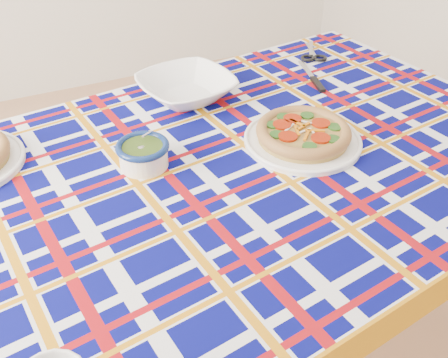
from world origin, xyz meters
name	(u,v)px	position (x,y,z in m)	size (l,w,h in m)	color
floor	(174,314)	(0.00, 0.00, 0.00)	(4.00, 4.00, 0.00)	#AB7958
dining_table	(230,189)	(0.11, -0.23, 0.70)	(1.79, 1.25, 0.78)	brown
tablecloth	(230,181)	(0.11, -0.23, 0.73)	(1.70, 1.07, 0.11)	#050758
main_focaccia_plate	(303,133)	(0.32, -0.22, 0.82)	(0.32, 0.32, 0.06)	olive
pesto_bowl	(143,152)	(-0.08, -0.14, 0.82)	(0.13, 0.13, 0.08)	#23380F
serving_bowl	(186,88)	(0.14, 0.14, 0.82)	(0.27, 0.27, 0.07)	white
table_knife	(307,70)	(0.58, 0.14, 0.79)	(0.25, 0.02, 0.01)	silver
kitchen_scissors	(311,49)	(0.68, 0.28, 0.79)	(0.20, 0.10, 0.02)	silver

